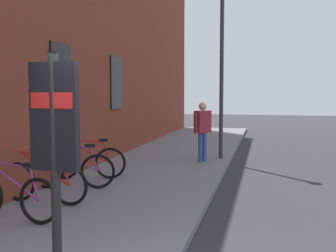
# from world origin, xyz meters

# --- Properties ---
(ground) EXTENTS (60.00, 60.00, 0.00)m
(ground) POSITION_xyz_m (6.00, -1.00, 0.00)
(ground) COLOR #2D2D30
(sidewalk_pavement) EXTENTS (24.00, 3.50, 0.12)m
(sidewalk_pavement) POSITION_xyz_m (8.00, 1.75, 0.06)
(sidewalk_pavement) COLOR slate
(sidewalk_pavement) RESTS_ON ground
(station_facade) EXTENTS (22.00, 0.65, 8.01)m
(station_facade) POSITION_xyz_m (8.99, 3.80, 4.00)
(station_facade) COLOR brown
(station_facade) RESTS_ON ground
(bicycle_beside_lamp) EXTENTS (0.48, 1.76, 0.97)m
(bicycle_beside_lamp) POSITION_xyz_m (2.57, 2.82, 0.51)
(bicycle_beside_lamp) COLOR black
(bicycle_beside_lamp) RESTS_ON sidewalk_pavement
(bicycle_under_window) EXTENTS (0.48, 1.77, 0.97)m
(bicycle_under_window) POSITION_xyz_m (3.59, 2.85, 0.51)
(bicycle_under_window) COLOR black
(bicycle_under_window) RESTS_ON sidewalk_pavement
(bicycle_far_end) EXTENTS (0.55, 1.74, 0.97)m
(bicycle_far_end) POSITION_xyz_m (4.77, 2.87, 0.51)
(bicycle_far_end) COLOR black
(bicycle_far_end) RESTS_ON sidewalk_pavement
(bicycle_mid_rack) EXTENTS (0.65, 1.71, 0.97)m
(bicycle_mid_rack) POSITION_xyz_m (5.71, 2.96, 0.51)
(bicycle_mid_rack) COLOR black
(bicycle_mid_rack) RESTS_ON sidewalk_pavement
(transit_info_sign) EXTENTS (0.15, 0.56, 2.40)m
(transit_info_sign) POSITION_xyz_m (0.79, 1.08, 1.72)
(transit_info_sign) COLOR black
(transit_info_sign) RESTS_ON sidewalk_pavement
(pedestrian_crossing_street) EXTENTS (0.55, 0.48, 1.70)m
(pedestrian_crossing_street) POSITION_xyz_m (8.70, 0.75, 1.16)
(pedestrian_crossing_street) COLOR #334C8C
(pedestrian_crossing_street) RESTS_ON sidewalk_pavement
(street_lamp) EXTENTS (0.28, 0.28, 4.97)m
(street_lamp) POSITION_xyz_m (9.41, 0.30, 3.08)
(street_lamp) COLOR #333338
(street_lamp) RESTS_ON sidewalk_pavement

